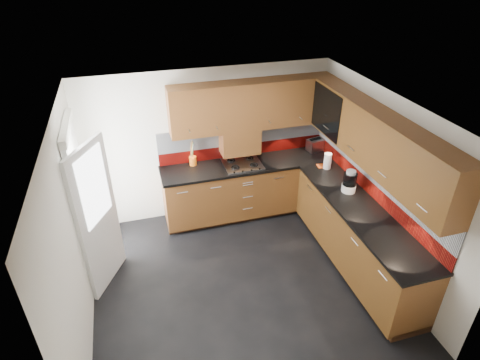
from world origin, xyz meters
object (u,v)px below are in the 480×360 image
object	(u,v)px
utensil_pot	(193,159)
toaster	(315,145)
gas_hob	(243,164)
food_processor	(350,182)

from	to	relation	value
utensil_pot	toaster	xyz separation A→B (m)	(2.04, -0.07, 0.00)
gas_hob	utensil_pot	distance (m)	0.78
gas_hob	toaster	distance (m)	1.31
utensil_pot	gas_hob	bearing A→B (deg)	-16.64
utensil_pot	food_processor	size ratio (longest dim) A/B	1.25
food_processor	utensil_pot	bearing A→B (deg)	144.88
utensil_pot	food_processor	bearing A→B (deg)	-35.12
gas_hob	toaster	xyz separation A→B (m)	(1.30, 0.16, 0.08)
gas_hob	utensil_pot	bearing A→B (deg)	163.36
gas_hob	utensil_pot	size ratio (longest dim) A/B	1.43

